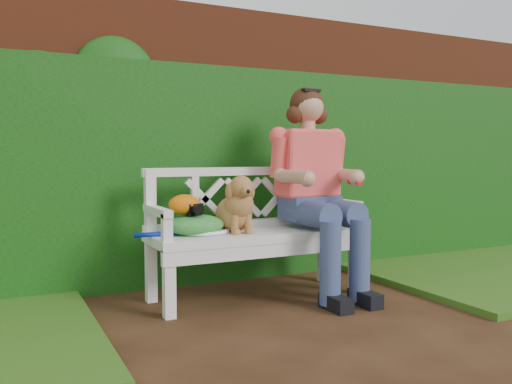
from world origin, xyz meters
name	(u,v)px	position (x,y,z in m)	size (l,w,h in m)	color
ground	(337,345)	(0.00, 0.00, 0.00)	(60.00, 60.00, 0.00)	black
brick_wall	(207,144)	(0.00, 1.90, 1.10)	(10.00, 0.30, 2.20)	maroon
ivy_hedge	(217,175)	(0.00, 1.68, 0.85)	(10.00, 0.18, 1.70)	#205E16
grass_right	(506,267)	(2.40, 0.90, 0.03)	(2.60, 2.00, 0.05)	#204811
garden_bench	(256,264)	(0.04, 1.06, 0.24)	(1.58, 0.60, 0.48)	white
seated_woman	(311,188)	(0.48, 1.04, 0.77)	(0.65, 0.87, 1.54)	#DB425B
dog	(236,203)	(-0.13, 1.04, 0.68)	(0.26, 0.36, 0.40)	#A16C35
tennis_racket	(199,231)	(-0.38, 1.08, 0.50)	(0.68, 0.29, 0.03)	white
green_bag	(195,224)	(-0.41, 1.06, 0.55)	(0.40, 0.31, 0.14)	#358C37
camera_item	(193,209)	(-0.43, 1.04, 0.65)	(0.11, 0.08, 0.07)	black
baseball_glove	(184,204)	(-0.48, 1.07, 0.68)	(0.21, 0.16, 0.13)	#C96109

